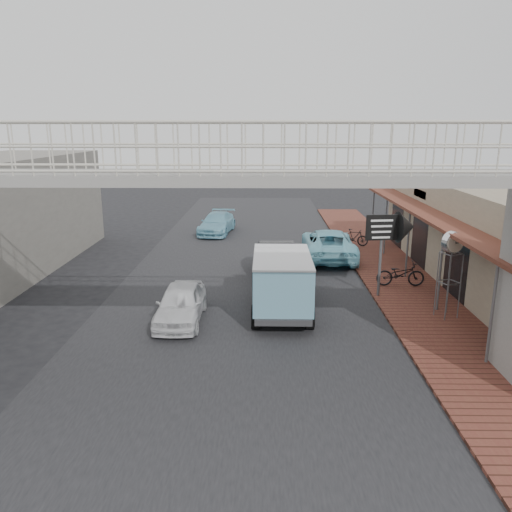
{
  "coord_description": "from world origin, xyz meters",
  "views": [
    {
      "loc": [
        0.92,
        -15.41,
        6.22
      ],
      "look_at": [
        0.61,
        1.75,
        1.8
      ],
      "focal_mm": 35.0,
      "sensor_mm": 36.0,
      "label": 1
    }
  ],
  "objects_px": {
    "angkot_curb": "(328,244)",
    "motorcycle_far": "(354,237)",
    "white_hatchback": "(181,304)",
    "street_clock": "(452,246)",
    "angkot_van": "(282,276)",
    "angkot_far": "(217,223)",
    "motorcycle_near": "(400,274)",
    "arrow_sign": "(403,228)",
    "dark_sedan": "(278,261)"
  },
  "relations": [
    {
      "from": "motorcycle_far",
      "to": "arrow_sign",
      "type": "relative_size",
      "value": 0.47
    },
    {
      "from": "white_hatchback",
      "to": "angkot_van",
      "type": "relative_size",
      "value": 0.83
    },
    {
      "from": "white_hatchback",
      "to": "dark_sedan",
      "type": "bearing_deg",
      "value": 56.96
    },
    {
      "from": "white_hatchback",
      "to": "dark_sedan",
      "type": "height_order",
      "value": "dark_sedan"
    },
    {
      "from": "dark_sedan",
      "to": "angkot_far",
      "type": "relative_size",
      "value": 1.03
    },
    {
      "from": "angkot_far",
      "to": "street_clock",
      "type": "bearing_deg",
      "value": -49.92
    },
    {
      "from": "dark_sedan",
      "to": "street_clock",
      "type": "bearing_deg",
      "value": -45.03
    },
    {
      "from": "dark_sedan",
      "to": "angkot_curb",
      "type": "xyz_separation_m",
      "value": [
        2.55,
        3.19,
        0.01
      ]
    },
    {
      "from": "motorcycle_far",
      "to": "angkot_van",
      "type": "bearing_deg",
      "value": 177.19
    },
    {
      "from": "white_hatchback",
      "to": "angkot_van",
      "type": "xyz_separation_m",
      "value": [
        3.34,
        0.82,
        0.73
      ]
    },
    {
      "from": "white_hatchback",
      "to": "arrow_sign",
      "type": "xyz_separation_m",
      "value": [
        7.82,
        2.55,
        2.06
      ]
    },
    {
      "from": "angkot_curb",
      "to": "motorcycle_far",
      "type": "height_order",
      "value": "angkot_curb"
    },
    {
      "from": "white_hatchback",
      "to": "street_clock",
      "type": "bearing_deg",
      "value": 1.99
    },
    {
      "from": "motorcycle_near",
      "to": "motorcycle_far",
      "type": "bearing_deg",
      "value": 6.16
    },
    {
      "from": "angkot_van",
      "to": "white_hatchback",
      "type": "bearing_deg",
      "value": -166.11
    },
    {
      "from": "angkot_far",
      "to": "motorcycle_far",
      "type": "height_order",
      "value": "angkot_far"
    },
    {
      "from": "angkot_curb",
      "to": "motorcycle_far",
      "type": "distance_m",
      "value": 2.92
    },
    {
      "from": "angkot_far",
      "to": "angkot_van",
      "type": "height_order",
      "value": "angkot_van"
    },
    {
      "from": "street_clock",
      "to": "angkot_curb",
      "type": "bearing_deg",
      "value": 87.97
    },
    {
      "from": "angkot_far",
      "to": "motorcycle_near",
      "type": "bearing_deg",
      "value": -44.58
    },
    {
      "from": "dark_sedan",
      "to": "angkot_far",
      "type": "height_order",
      "value": "dark_sedan"
    },
    {
      "from": "angkot_far",
      "to": "street_clock",
      "type": "distance_m",
      "value": 16.65
    },
    {
      "from": "angkot_far",
      "to": "motorcycle_near",
      "type": "height_order",
      "value": "angkot_far"
    },
    {
      "from": "motorcycle_near",
      "to": "motorcycle_far",
      "type": "relative_size",
      "value": 1.27
    },
    {
      "from": "motorcycle_near",
      "to": "arrow_sign",
      "type": "distance_m",
      "value": 2.37
    },
    {
      "from": "motorcycle_far",
      "to": "angkot_curb",
      "type": "bearing_deg",
      "value": 165.2
    },
    {
      "from": "arrow_sign",
      "to": "dark_sedan",
      "type": "bearing_deg",
      "value": 142.82
    },
    {
      "from": "white_hatchback",
      "to": "angkot_van",
      "type": "distance_m",
      "value": 3.52
    },
    {
      "from": "angkot_curb",
      "to": "angkot_far",
      "type": "height_order",
      "value": "angkot_curb"
    },
    {
      "from": "angkot_curb",
      "to": "arrow_sign",
      "type": "relative_size",
      "value": 1.64
    },
    {
      "from": "motorcycle_far",
      "to": "white_hatchback",
      "type": "bearing_deg",
      "value": 165.03
    },
    {
      "from": "white_hatchback",
      "to": "motorcycle_near",
      "type": "distance_m",
      "value": 8.94
    },
    {
      "from": "dark_sedan",
      "to": "arrow_sign",
      "type": "bearing_deg",
      "value": -33.59
    },
    {
      "from": "angkot_far",
      "to": "white_hatchback",
      "type": "bearing_deg",
      "value": -82.14
    },
    {
      "from": "angkot_curb",
      "to": "angkot_far",
      "type": "xyz_separation_m",
      "value": [
        -6.01,
        5.92,
        -0.11
      ]
    },
    {
      "from": "angkot_curb",
      "to": "arrow_sign",
      "type": "height_order",
      "value": "arrow_sign"
    },
    {
      "from": "motorcycle_far",
      "to": "dark_sedan",
      "type": "bearing_deg",
      "value": 163.08
    },
    {
      "from": "dark_sedan",
      "to": "angkot_van",
      "type": "relative_size",
      "value": 1.01
    },
    {
      "from": "motorcycle_near",
      "to": "angkot_van",
      "type": "bearing_deg",
      "value": 121.6
    },
    {
      "from": "dark_sedan",
      "to": "angkot_curb",
      "type": "relative_size",
      "value": 0.83
    },
    {
      "from": "dark_sedan",
      "to": "motorcycle_near",
      "type": "relative_size",
      "value": 2.3
    },
    {
      "from": "motorcycle_near",
      "to": "arrow_sign",
      "type": "xyz_separation_m",
      "value": [
        -0.34,
        -1.1,
        2.07
      ]
    },
    {
      "from": "arrow_sign",
      "to": "white_hatchback",
      "type": "bearing_deg",
      "value": -169.58
    },
    {
      "from": "white_hatchback",
      "to": "motorcycle_near",
      "type": "bearing_deg",
      "value": 24.03
    },
    {
      "from": "motorcycle_far",
      "to": "street_clock",
      "type": "distance_m",
      "value": 10.63
    },
    {
      "from": "arrow_sign",
      "to": "motorcycle_near",
      "type": "bearing_deg",
      "value": 65.4
    },
    {
      "from": "angkot_curb",
      "to": "white_hatchback",
      "type": "bearing_deg",
      "value": 56.3
    },
    {
      "from": "angkot_van",
      "to": "motorcycle_far",
      "type": "xyz_separation_m",
      "value": [
        4.2,
        9.87,
        -0.79
      ]
    },
    {
      "from": "motorcycle_far",
      "to": "arrow_sign",
      "type": "height_order",
      "value": "arrow_sign"
    },
    {
      "from": "motorcycle_far",
      "to": "arrow_sign",
      "type": "bearing_deg",
      "value": -157.8
    }
  ]
}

